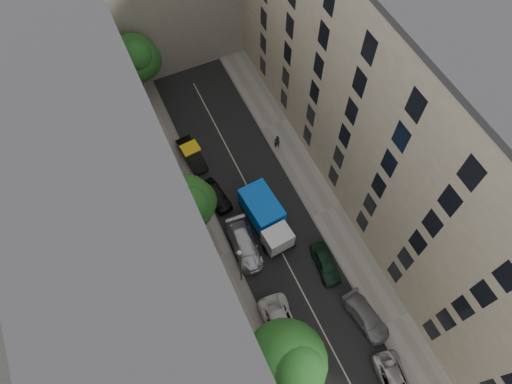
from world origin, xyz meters
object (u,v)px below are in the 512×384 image
car_left_3 (244,245)px  car_left_5 (192,155)px  car_left_4 (217,195)px  tree_mid (187,205)px  car_right_0 (395,383)px  pedestrian (277,141)px  tree_near (287,363)px  lamp_post (240,263)px  car_left_2 (281,327)px  tarp_truck (266,217)px  tree_far (135,61)px  car_right_1 (366,317)px  car_right_2 (326,263)px

car_left_3 → car_left_5: bearing=98.9°
car_left_4 → tree_mid: size_ratio=0.46×
car_right_0 → pedestrian: size_ratio=2.73×
tree_near → lamp_post: tree_near is taller
car_left_2 → pedestrian: bearing=70.2°
tarp_truck → tree_far: bearing=100.6°
tarp_truck → tree_mid: 7.62m
car_left_3 → car_left_4: car_left_3 is taller
car_left_3 → tarp_truck: bearing=30.3°
car_left_5 → car_right_1: car_left_5 is taller
car_right_0 → pedestrian: 23.42m
car_right_2 → pedestrian: bearing=89.3°
tarp_truck → tree_near: (-4.36, -12.18, 5.04)m
car_right_1 → tree_near: 10.07m
car_right_0 → tarp_truck: bearing=110.1°
car_left_5 → car_right_0: 26.38m
car_right_2 → lamp_post: (-7.00, 1.87, 3.27)m
tarp_truck → car_left_5: bearing=105.0°
pedestrian → tarp_truck: bearing=63.0°
car_right_2 → pedestrian: size_ratio=2.35×
car_left_5 → car_right_2: car_left_5 is taller
car_right_2 → tree_far: size_ratio=0.49×
car_left_4 → tree_far: bearing=90.6°
car_left_5 → lamp_post: 13.70m
car_left_3 → tree_mid: size_ratio=0.62×
tree_far → lamp_post: size_ratio=1.33×
car_left_2 → car_right_0: 9.30m
car_left_4 → lamp_post: lamp_post is taller
tree_mid → pedestrian: (10.80, 5.57, -4.73)m
car_right_2 → car_right_1: bearing=-75.5°
tree_near → car_right_0: bearing=-27.7°
car_left_5 → pedestrian: 8.40m
car_right_2 → car_left_2: bearing=-144.3°
car_left_5 → tree_near: bearing=-97.5°
car_left_4 → pedestrian: (7.62, 2.96, 0.34)m
car_left_4 → pedestrian: 8.18m
car_right_2 → car_left_3: bearing=148.6°
car_left_2 → car_left_5: 18.38m
car_left_4 → car_right_0: 21.27m
car_right_1 → tree_near: (-8.03, -1.19, 5.96)m
car_left_3 → tree_far: tree_far is taller
car_right_2 → car_left_4: bearing=127.4°
car_left_3 → car_left_4: size_ratio=1.35×
tarp_truck → lamp_post: size_ratio=1.05×
tree_far → pedestrian: (9.82, -11.32, -4.57)m
car_left_4 → car_left_5: bearing=87.1°
tarp_truck → car_left_4: tarp_truck is taller
car_right_1 → tarp_truck: bearing=100.2°
tree_mid → lamp_post: size_ratio=1.36×
tree_mid → pedestrian: bearing=27.3°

